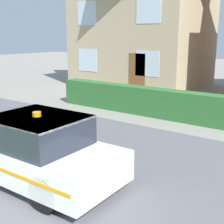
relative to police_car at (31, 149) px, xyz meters
The scene contains 4 objects.
road_strip 2.22m from the police_car, 48.93° to the left, with size 28.00×6.47×0.01m, color #5B5B60.
garden_hedge 6.29m from the police_car, 90.84° to the left, with size 9.60×0.62×1.07m, color #2D662D.
police_car is the anchor object (origin of this frame).
house_left 14.06m from the police_car, 111.54° to the left, with size 7.67×5.84×7.47m.
Camera 1 is at (3.72, -1.30, 3.02)m, focal length 50.00 mm.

